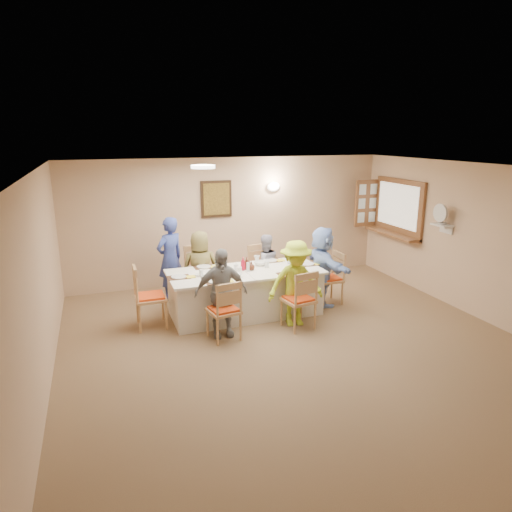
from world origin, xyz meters
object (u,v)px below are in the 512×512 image
object	(u,v)px
diner_back_right	(265,266)
condiment_ketchup	(243,264)
diner_back_left	(201,268)
diner_front_right	(295,284)
desk_fan	(442,217)
chair_back_left	(199,275)
serving_hatch	(399,208)
dining_table	(245,292)
chair_right_end	(328,278)
diner_front_left	(221,293)
chair_front_right	(298,299)
caregiver	(170,259)
diner_right_end	(322,266)
chair_left_end	(151,296)
chair_back_right	(263,271)
chair_front_left	(224,309)

from	to	relation	value
diner_back_right	condiment_ketchup	bearing A→B (deg)	46.87
diner_back_left	diner_front_right	xyz separation A→B (m)	(1.20, -1.36, 0.02)
desk_fan	chair_back_left	xyz separation A→B (m)	(-4.02, 1.34, -1.04)
serving_hatch	condiment_ketchup	size ratio (longest dim) A/B	6.80
diner_front_right	dining_table	bearing A→B (deg)	137.36
chair_back_left	chair_right_end	world-z (taller)	chair_back_left
diner_back_left	chair_right_end	bearing A→B (deg)	167.06
chair_back_left	chair_right_end	xyz separation A→B (m)	(2.15, -0.80, -0.04)
chair_right_end	condiment_ketchup	xyz separation A→B (m)	(-1.57, 0.04, 0.40)
diner_front_left	chair_front_right	bearing A→B (deg)	-2.17
chair_front_right	caregiver	distance (m)	2.57
diner_right_end	diner_back_right	bearing A→B (deg)	49.13
desk_fan	diner_back_right	size ratio (longest dim) A/B	0.25
chair_back_left	chair_left_end	bearing A→B (deg)	-140.58
chair_back_right	diner_front_right	xyz separation A→B (m)	(0.00, -1.48, 0.21)
chair_back_left	chair_back_right	bearing A→B (deg)	-0.68
chair_front_right	condiment_ketchup	xyz separation A→B (m)	(-0.62, 0.84, 0.39)
chair_front_left	chair_front_right	world-z (taller)	chair_front_right
diner_front_left	condiment_ketchup	world-z (taller)	diner_front_left
chair_left_end	condiment_ketchup	distance (m)	1.57
chair_left_end	chair_right_end	bearing A→B (deg)	-89.62
diner_back_left	diner_front_left	distance (m)	1.36
chair_back_left	diner_right_end	distance (m)	2.18
chair_front_left	diner_front_right	bearing A→B (deg)	176.23
chair_front_right	diner_back_right	distance (m)	1.48
chair_back_left	chair_back_right	xyz separation A→B (m)	(1.20, 0.00, -0.04)
desk_fan	condiment_ketchup	bearing A→B (deg)	170.31
dining_table	diner_front_right	bearing A→B (deg)	-48.58
diner_front_right	chair_right_end	bearing A→B (deg)	41.53
chair_right_end	chair_front_left	bearing A→B (deg)	-70.56
chair_back_left	diner_front_right	world-z (taller)	diner_front_right
serving_hatch	chair_right_end	world-z (taller)	serving_hatch
diner_back_right	dining_table	bearing A→B (deg)	49.94
chair_front_left	caregiver	bearing A→B (deg)	-86.48
diner_front_left	caregiver	bearing A→B (deg)	107.36
chair_back_right	chair_front_right	world-z (taller)	chair_front_right
dining_table	diner_front_right	size ratio (longest dim) A/B	1.84
chair_front_left	diner_back_left	bearing A→B (deg)	-99.48
caregiver	diner_back_right	bearing A→B (deg)	134.86
chair_front_right	chair_left_end	bearing A→B (deg)	-30.15
chair_front_right	diner_front_right	size ratio (longest dim) A/B	0.70
chair_left_end	chair_right_end	size ratio (longest dim) A/B	1.08
condiment_ketchup	serving_hatch	bearing A→B (deg)	12.10
diner_right_end	condiment_ketchup	xyz separation A→B (m)	(-1.44, 0.04, 0.17)
diner_front_right	diner_right_end	xyz separation A→B (m)	(0.82, 0.68, 0.02)
diner_back_left	diner_front_left	world-z (taller)	diner_front_left
chair_right_end	chair_left_end	bearing A→B (deg)	-90.97
serving_hatch	chair_front_left	distance (m)	4.55
chair_front_left	caregiver	world-z (taller)	caregiver
chair_back_left	diner_back_left	bearing A→B (deg)	-90.68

